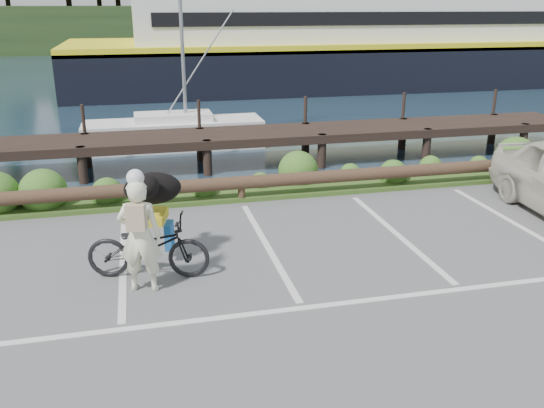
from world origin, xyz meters
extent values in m
plane|color=#555558|center=(0.00, 0.00, 0.00)|extent=(72.00, 72.00, 0.00)
plane|color=#18293A|center=(0.00, 48.00, -1.20)|extent=(160.00, 160.00, 0.00)
cube|color=#3D5B21|center=(0.00, 5.30, 0.05)|extent=(34.00, 1.60, 0.10)
imported|color=black|center=(-2.16, 1.20, 0.52)|extent=(2.10, 1.14, 1.05)
imported|color=#F3F2CE|center=(-2.27, 0.74, 0.91)|extent=(0.75, 0.58, 1.82)
ellipsoid|color=black|center=(-2.01, 1.82, 1.32)|extent=(0.68, 1.04, 0.55)
camera|label=1|loc=(-2.16, -7.61, 4.25)|focal=38.00mm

